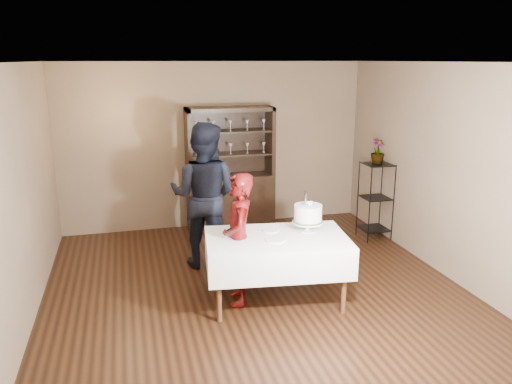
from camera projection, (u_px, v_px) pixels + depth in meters
floor at (253, 285)px, 6.22m from camera, size 5.00×5.00×0.00m
ceiling at (253, 62)px, 5.53m from camera, size 5.00×5.00×0.00m
back_wall at (215, 146)px, 8.21m from camera, size 5.00×0.02×2.70m
wall_left at (24, 194)px, 5.25m from camera, size 0.02×5.00×2.70m
wall_right at (438, 169)px, 6.49m from camera, size 0.02×5.00×2.70m
china_hutch at (230, 189)px, 8.20m from camera, size 1.40×0.48×2.00m
plant_etagere at (376, 198)px, 7.74m from camera, size 0.42×0.42×1.20m
cake_table at (277, 252)px, 5.66m from camera, size 1.70×1.17×0.80m
woman at (239, 239)px, 5.62m from camera, size 0.45×0.61×1.53m
man at (204, 195)px, 6.63m from camera, size 1.17×1.07×1.95m
cake at (308, 215)px, 5.75m from camera, size 0.36×0.36×0.50m
plate_near at (275, 240)px, 5.49m from camera, size 0.26×0.26×0.01m
plate_far at (271, 230)px, 5.80m from camera, size 0.23×0.23×0.01m
potted_plant at (378, 151)px, 7.58m from camera, size 0.25×0.25×0.38m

